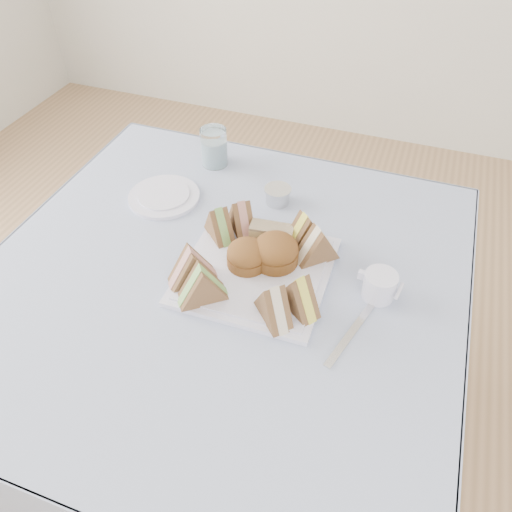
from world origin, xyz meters
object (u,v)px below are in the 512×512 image
(table, at_px, (227,373))
(creamer_jug, at_px, (379,286))
(serving_plate, at_px, (256,271))
(water_glass, at_px, (214,147))

(table, distance_m, creamer_jug, 0.52)
(serving_plate, xyz_separation_m, creamer_jug, (0.26, 0.02, 0.02))
(serving_plate, bearing_deg, creamer_jug, 4.26)
(creamer_jug, bearing_deg, serving_plate, -166.08)
(table, height_order, water_glass, water_glass)
(table, relative_size, serving_plate, 2.94)
(serving_plate, bearing_deg, water_glass, 123.91)
(table, relative_size, creamer_jug, 13.43)
(serving_plate, xyz_separation_m, water_glass, (-0.25, 0.36, 0.05))
(table, xyz_separation_m, water_glass, (-0.18, 0.39, 0.43))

